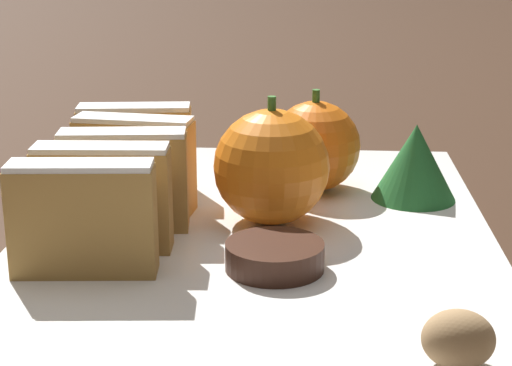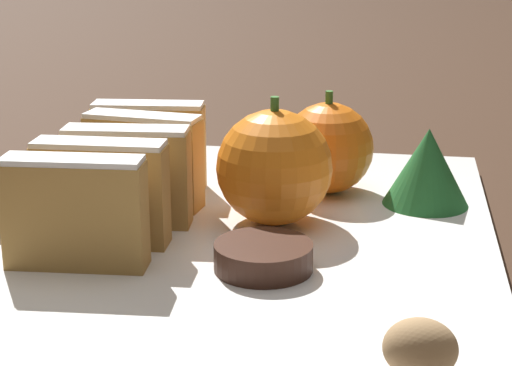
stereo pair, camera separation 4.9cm
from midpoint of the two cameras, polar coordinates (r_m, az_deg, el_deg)
ground_plane at (r=0.51m, az=-2.79°, el=-4.56°), size 6.00×6.00×0.00m
serving_platter at (r=0.51m, az=-2.80°, el=-3.93°), size 0.28×0.38×0.01m
stollen_slice_front at (r=0.45m, az=-14.59°, el=-2.39°), size 0.08×0.03×0.06m
stollen_slice_second at (r=0.48m, az=-13.10°, el=-1.03°), size 0.08×0.02×0.06m
stollen_slice_third at (r=0.51m, az=-11.53°, el=0.16°), size 0.08×0.03×0.06m
stollen_slice_fourth at (r=0.54m, az=-10.69°, el=1.23°), size 0.08×0.03×0.06m
stollen_slice_fifth at (r=0.58m, az=-10.50°, el=2.18°), size 0.08×0.03×0.06m
orange_near at (r=0.57m, az=1.49°, el=2.44°), size 0.06×0.06×0.07m
orange_far at (r=0.51m, az=-1.74°, el=1.04°), size 0.07×0.07×0.08m
walnut at (r=0.36m, az=9.47°, el=-10.33°), size 0.03×0.02×0.02m
chocolate_cookie at (r=0.45m, az=-1.91°, el=-4.95°), size 0.05×0.05×0.01m
evergreen_sprig at (r=0.56m, az=8.09°, el=1.36°), size 0.06×0.06×0.05m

